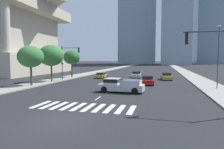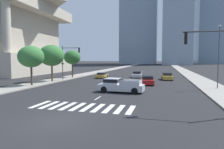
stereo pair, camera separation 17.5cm
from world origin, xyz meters
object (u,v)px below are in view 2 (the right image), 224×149
(pickup_truck, at_px, (119,85))
(street_tree_second, at_px, (52,55))
(sedan_red_0, at_px, (148,81))
(street_tree_nearest, at_px, (31,57))
(sedan_gold_3, at_px, (102,75))
(traffic_signal_near, at_px, (224,53))
(sedan_silver_1, at_px, (137,75))
(traffic_signal_far, at_px, (69,57))
(street_lamp_east, at_px, (219,52))
(street_tree_third, at_px, (72,57))
(sedan_gold_2, at_px, (167,77))

(pickup_truck, xyz_separation_m, street_tree_second, (-13.68, 7.89, 3.83))
(sedan_red_0, relative_size, street_tree_second, 0.70)
(street_tree_nearest, bearing_deg, street_tree_second, 90.00)
(street_tree_nearest, bearing_deg, sedan_gold_3, 68.29)
(traffic_signal_near, distance_m, street_tree_second, 27.94)
(pickup_truck, height_order, traffic_signal_near, traffic_signal_near)
(sedan_silver_1, xyz_separation_m, traffic_signal_far, (-11.67, -9.31, 3.82))
(sedan_red_0, height_order, street_lamp_east, street_lamp_east)
(street_tree_second, bearing_deg, street_tree_nearest, -90.00)
(pickup_truck, bearing_deg, traffic_signal_near, 143.61)
(sedan_red_0, height_order, street_tree_third, street_tree_third)
(sedan_gold_3, distance_m, traffic_signal_far, 8.80)
(sedan_silver_1, distance_m, street_tree_nearest, 22.87)
(sedan_red_0, bearing_deg, pickup_truck, -23.54)
(sedan_gold_3, bearing_deg, street_tree_second, 147.73)
(pickup_truck, relative_size, street_tree_nearest, 0.96)
(traffic_signal_near, bearing_deg, sedan_gold_2, -82.14)
(traffic_signal_near, height_order, street_tree_third, traffic_signal_near)
(sedan_silver_1, xyz_separation_m, street_tree_nearest, (-13.34, -18.20, 3.76))
(street_lamp_east, bearing_deg, traffic_signal_near, -102.02)
(traffic_signal_far, relative_size, street_tree_second, 1.00)
(sedan_red_0, xyz_separation_m, sedan_gold_3, (-10.37, 9.07, -0.07))
(pickup_truck, distance_m, street_tree_nearest, 14.29)
(pickup_truck, bearing_deg, street_lamp_east, -152.65)
(sedan_gold_2, height_order, street_tree_nearest, street_tree_nearest)
(traffic_signal_near, xyz_separation_m, street_lamp_east, (2.81, 13.21, 0.47))
(sedan_gold_2, distance_m, sedan_gold_3, 13.49)
(traffic_signal_near, distance_m, street_tree_nearest, 25.15)
(sedan_gold_2, relative_size, street_tree_third, 0.80)
(sedan_silver_1, distance_m, street_tree_third, 14.48)
(street_tree_third, bearing_deg, street_lamp_east, -22.81)
(pickup_truck, height_order, sedan_gold_2, pickup_truck)
(pickup_truck, bearing_deg, sedan_silver_1, -85.18)
(sedan_silver_1, height_order, sedan_gold_2, sedan_gold_2)
(pickup_truck, distance_m, sedan_gold_2, 17.91)
(sedan_gold_2, distance_m, street_tree_third, 19.98)
(pickup_truck, xyz_separation_m, street_lamp_east, (12.17, 5.29, 4.08))
(sedan_gold_3, height_order, street_tree_nearest, street_tree_nearest)
(pickup_truck, bearing_deg, street_tree_third, -45.89)
(street_lamp_east, xyz_separation_m, street_tree_nearest, (-25.85, -3.13, -0.53))
(sedan_gold_2, bearing_deg, sedan_gold_3, -98.05)
(sedan_red_0, xyz_separation_m, street_tree_nearest, (-16.50, -6.33, 3.75))
(pickup_truck, relative_size, sedan_gold_2, 1.22)
(sedan_gold_2, distance_m, street_tree_second, 21.95)
(sedan_silver_1, distance_m, traffic_signal_near, 30.14)
(pickup_truck, height_order, sedan_gold_3, pickup_truck)
(sedan_red_0, bearing_deg, traffic_signal_far, -104.94)
(street_tree_nearest, bearing_deg, sedan_gold_2, 36.91)
(sedan_silver_1, relative_size, traffic_signal_far, 0.70)
(sedan_gold_2, bearing_deg, pickup_truck, -24.53)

